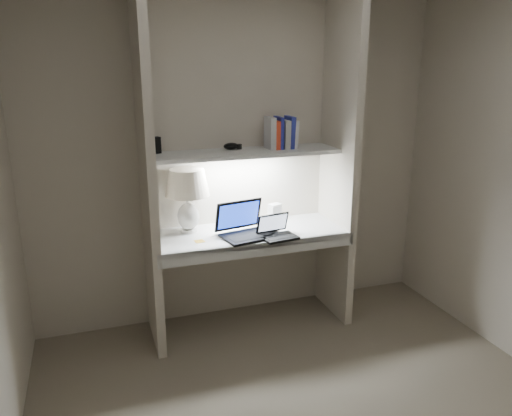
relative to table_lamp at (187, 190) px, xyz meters
name	(u,v)px	position (x,y,z in m)	size (l,w,h in m)	color
back_wall	(238,162)	(0.43, 0.14, 0.16)	(3.20, 0.01, 2.50)	beige
alcove_panel_left	(147,176)	(-0.30, -0.14, 0.16)	(0.06, 0.55, 2.50)	beige
alcove_panel_right	(339,162)	(1.16, -0.14, 0.16)	(0.06, 0.55, 2.50)	beige
desk	(249,234)	(0.43, -0.14, -0.34)	(1.40, 0.55, 0.04)	white
desk_apron	(261,249)	(0.43, -0.40, -0.37)	(1.46, 0.03, 0.10)	silver
shelf	(245,153)	(0.43, -0.04, 0.26)	(1.40, 0.36, 0.03)	silver
strip_light	(245,156)	(0.43, -0.04, 0.24)	(0.60, 0.04, 0.01)	white
table_lamp	(187,190)	(0.00, 0.00, 0.00)	(0.33, 0.33, 0.48)	white
laptop_main	(245,228)	(0.37, -0.21, -0.27)	(0.42, 0.38, 0.25)	black
laptop_netbook	(277,232)	(0.58, -0.32, -0.28)	(0.28, 0.25, 0.16)	black
speaker	(275,212)	(0.71, 0.06, -0.25)	(0.10, 0.07, 0.14)	silver
mouse	(274,230)	(0.60, -0.21, -0.31)	(0.09, 0.06, 0.03)	black
cable_coil	(274,223)	(0.67, -0.02, -0.32)	(0.10, 0.10, 0.01)	black
sticky_note	(200,241)	(0.03, -0.23, -0.32)	(0.07, 0.07, 0.00)	gold
book_row	(281,133)	(0.72, -0.02, 0.38)	(0.23, 0.16, 0.24)	white
shelf_box	(155,145)	(-0.21, 0.06, 0.33)	(0.07, 0.05, 0.12)	black
shelf_gadget	(231,146)	(0.35, 0.04, 0.30)	(0.12, 0.09, 0.05)	black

